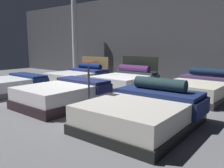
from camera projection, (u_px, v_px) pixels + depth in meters
ground_plane at (90, 98)px, 6.39m from camera, size 18.00×18.00×0.02m
showroom_back_wall at (157, 37)px, 9.16m from camera, size 18.00×0.06×3.50m
bed_0 at (8, 86)px, 6.94m from camera, size 1.59×2.03×0.52m
bed_1 at (63, 95)px, 5.54m from camera, size 1.59×2.01×0.57m
bed_2 at (143, 111)px, 4.12m from camera, size 1.74×2.14×0.80m
bed_3 at (79, 76)px, 9.16m from camera, size 1.76×2.17×0.96m
bed_4 at (126, 81)px, 7.73m from camera, size 1.67×1.95×1.05m
bed_5 at (198, 89)px, 6.31m from camera, size 1.63×2.14×0.77m
price_sign at (89, 95)px, 4.63m from camera, size 0.28×0.24×1.13m
support_pillar at (75, 39)px, 10.94m from camera, size 0.24×0.24×3.50m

